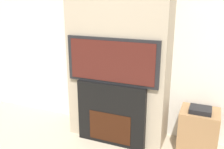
% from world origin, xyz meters
% --- Properties ---
extents(wall_back, '(6.00, 0.06, 2.70)m').
position_xyz_m(wall_back, '(0.00, 2.03, 1.35)').
color(wall_back, silver).
rests_on(wall_back, ground_plane).
extents(chimney_breast, '(1.14, 0.41, 2.70)m').
position_xyz_m(chimney_breast, '(0.00, 1.79, 1.35)').
color(chimney_breast, tan).
rests_on(chimney_breast, ground_plane).
extents(fireplace, '(0.80, 0.15, 0.73)m').
position_xyz_m(fireplace, '(0.00, 1.59, 0.36)').
color(fireplace, black).
rests_on(fireplace, ground_plane).
extents(television, '(1.04, 0.07, 0.50)m').
position_xyz_m(television, '(0.00, 1.58, 0.98)').
color(television, black).
rests_on(television, fireplace).
extents(media_stand, '(0.40, 0.35, 0.53)m').
position_xyz_m(media_stand, '(0.93, 1.79, 0.25)').
color(media_stand, '#997047').
rests_on(media_stand, ground_plane).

